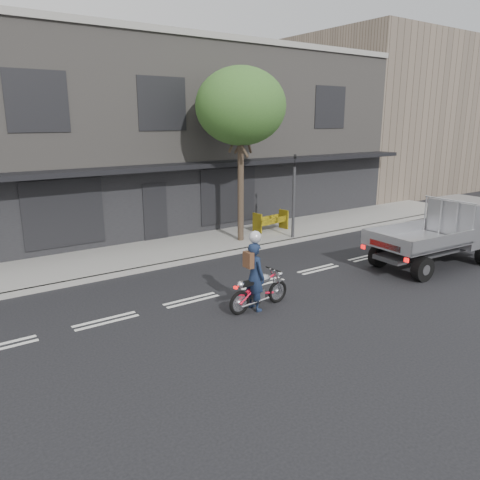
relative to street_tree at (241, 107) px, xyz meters
name	(u,v)px	position (x,y,z in m)	size (l,w,h in m)	color
ground	(261,283)	(-2.20, -4.20, -5.28)	(80.00, 80.00, 0.00)	black
sidewalk	(186,247)	(-2.20, 0.50, -5.20)	(32.00, 3.20, 0.15)	gray
kerb	(208,257)	(-2.20, -1.10, -5.20)	(32.00, 0.20, 0.15)	gray
building_main	(117,137)	(-2.20, 7.10, -1.28)	(26.00, 10.00, 8.00)	slate
building_neighbour	(389,117)	(17.80, 7.10, -0.28)	(14.00, 10.00, 10.00)	brown
street_tree	(241,107)	(0.00, 0.00, 0.00)	(3.40, 3.40, 6.74)	#382B21
traffic_light_pole	(294,201)	(2.00, -0.85, -3.63)	(0.12, 0.12, 3.50)	#2D2D30
motorcycle	(259,289)	(-3.40, -5.69, -4.76)	(1.95, 0.57, 1.00)	black
rider	(255,276)	(-3.55, -5.69, -4.38)	(0.66, 0.43, 1.80)	#16223E
flatbed_ute	(456,225)	(4.78, -6.17, -4.00)	(4.94, 2.27, 2.24)	black
construction_barrier	(274,222)	(2.01, 0.38, -4.69)	(1.56, 0.62, 0.87)	yellow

